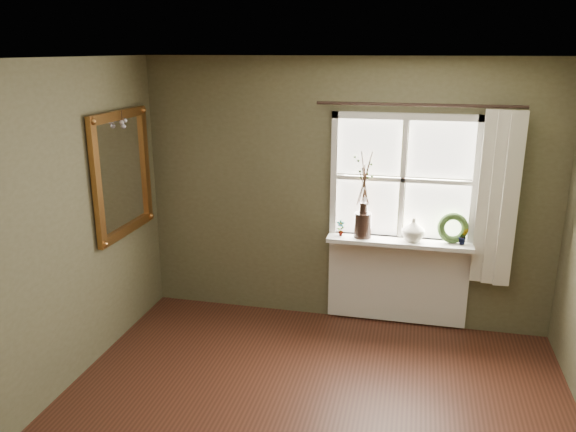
# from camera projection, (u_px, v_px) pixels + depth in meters

# --- Properties ---
(ceiling) EXTENTS (4.50, 4.50, 0.00)m
(ceiling) POSITION_uv_depth(u_px,v_px,m) (295.00, 60.00, 2.98)
(ceiling) COLOR silver
(ceiling) RESTS_ON ground
(wall_back) EXTENTS (4.00, 0.10, 2.60)m
(wall_back) POSITION_uv_depth(u_px,v_px,m) (345.00, 193.00, 5.50)
(wall_back) COLOR brown
(wall_back) RESTS_ON ground
(window_frame) EXTENTS (1.36, 0.06, 1.24)m
(window_frame) POSITION_uv_depth(u_px,v_px,m) (403.00, 180.00, 5.26)
(window_frame) COLOR white
(window_frame) RESTS_ON wall_back
(window_sill) EXTENTS (1.36, 0.26, 0.04)m
(window_sill) POSITION_uv_depth(u_px,v_px,m) (399.00, 242.00, 5.32)
(window_sill) COLOR white
(window_sill) RESTS_ON wall_back
(window_apron) EXTENTS (1.36, 0.04, 0.88)m
(window_apron) POSITION_uv_depth(u_px,v_px,m) (397.00, 280.00, 5.55)
(window_apron) COLOR white
(window_apron) RESTS_ON ground
(dark_jug) EXTENTS (0.22, 0.22, 0.24)m
(dark_jug) POSITION_uv_depth(u_px,v_px,m) (363.00, 225.00, 5.36)
(dark_jug) COLOR black
(dark_jug) RESTS_ON window_sill
(cream_vase) EXTENTS (0.27, 0.27, 0.22)m
(cream_vase) POSITION_uv_depth(u_px,v_px,m) (413.00, 229.00, 5.26)
(cream_vase) COLOR beige
(cream_vase) RESTS_ON window_sill
(wreath) EXTENTS (0.30, 0.17, 0.30)m
(wreath) POSITION_uv_depth(u_px,v_px,m) (453.00, 231.00, 5.22)
(wreath) COLOR #314B21
(wreath) RESTS_ON window_sill
(potted_plant_left) EXTENTS (0.09, 0.07, 0.15)m
(potted_plant_left) POSITION_uv_depth(u_px,v_px,m) (341.00, 228.00, 5.42)
(potted_plant_left) COLOR #314B21
(potted_plant_left) RESTS_ON window_sill
(potted_plant_right) EXTENTS (0.10, 0.09, 0.16)m
(potted_plant_right) POSITION_uv_depth(u_px,v_px,m) (463.00, 236.00, 5.17)
(potted_plant_right) COLOR #314B21
(potted_plant_right) RESTS_ON window_sill
(curtain) EXTENTS (0.36, 0.12, 1.59)m
(curtain) POSITION_uv_depth(u_px,v_px,m) (497.00, 199.00, 5.02)
(curtain) COLOR beige
(curtain) RESTS_ON wall_back
(curtain_rod) EXTENTS (1.84, 0.03, 0.03)m
(curtain_rod) POSITION_uv_depth(u_px,v_px,m) (419.00, 105.00, 4.98)
(curtain_rod) COLOR black
(curtain_rod) RESTS_ON wall_back
(gilt_mirror) EXTENTS (0.10, 0.96, 1.15)m
(gilt_mirror) POSITION_uv_depth(u_px,v_px,m) (122.00, 173.00, 5.15)
(gilt_mirror) COLOR white
(gilt_mirror) RESTS_ON wall_left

